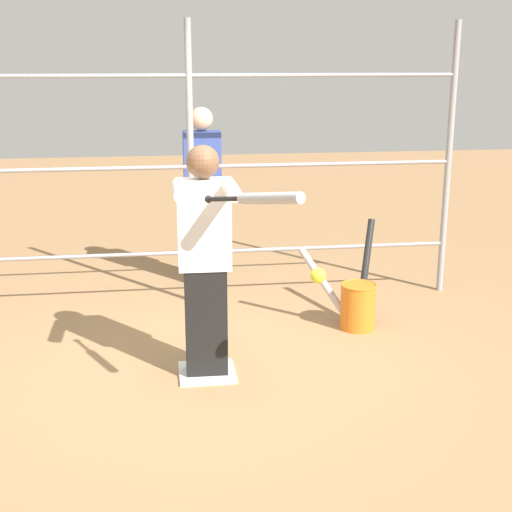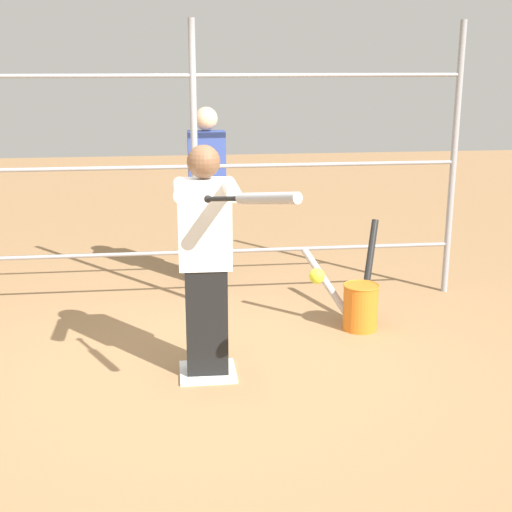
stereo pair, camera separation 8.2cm
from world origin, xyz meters
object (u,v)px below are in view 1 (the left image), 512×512
Objects in this scene: softball_in_flight at (318,276)px; bystander_behind_fence at (203,193)px; batter at (205,256)px; bat_bucket at (356,302)px; baseball_bat_swinging at (261,198)px.

softball_in_flight is 0.05× the size of bystander_behind_fence.
batter is 2.22m from bystander_behind_fence.
bat_bucket is at bearing 128.89° from bystander_behind_fence.
bystander_behind_fence reaches higher than bat_bucket.
batter is at bearing 30.17° from bat_bucket.
bystander_behind_fence is (1.17, -1.45, 0.68)m from bat_bucket.
softball_in_flight is at bearing 65.09° from bat_bucket.
bat_bucket is at bearing -114.91° from softball_in_flight.
batter is at bearing -48.10° from softball_in_flight.
batter reaches higher than softball_in_flight.
softball_in_flight is (-0.37, -0.18, -0.52)m from baseball_bat_swinging.
bystander_behind_fence is at bearing -87.84° from baseball_bat_swinging.
batter reaches higher than bat_bucket.
batter is 0.94× the size of bystander_behind_fence.
baseball_bat_swinging is at bearing 106.36° from batter.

